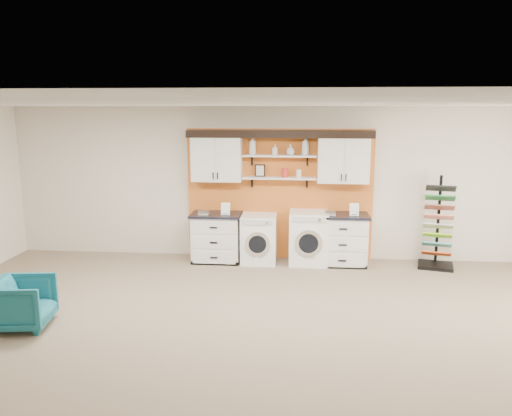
# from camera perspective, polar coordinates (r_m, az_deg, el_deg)

# --- Properties ---
(floor) EXTENTS (10.00, 10.00, 0.00)m
(floor) POSITION_cam_1_polar(r_m,az_deg,el_deg) (5.81, 0.84, -17.03)
(floor) COLOR #7F6F55
(floor) RESTS_ON ground
(ceiling) EXTENTS (10.00, 10.00, 0.00)m
(ceiling) POSITION_cam_1_polar(r_m,az_deg,el_deg) (5.11, 0.93, 11.79)
(ceiling) COLOR white
(ceiling) RESTS_ON wall_back
(wall_back) EXTENTS (10.00, 0.00, 10.00)m
(wall_back) POSITION_cam_1_polar(r_m,az_deg,el_deg) (9.21, 2.71, 2.82)
(wall_back) COLOR beige
(wall_back) RESTS_ON floor
(accent_panel) EXTENTS (3.40, 0.07, 2.40)m
(accent_panel) POSITION_cam_1_polar(r_m,az_deg,el_deg) (9.20, 2.69, 1.55)
(accent_panel) COLOR #CC6622
(accent_panel) RESTS_ON wall_back
(upper_cabinet_left) EXTENTS (0.90, 0.35, 0.84)m
(upper_cabinet_left) POSITION_cam_1_polar(r_m,az_deg,el_deg) (9.06, -4.51, 5.72)
(upper_cabinet_left) COLOR white
(upper_cabinet_left) RESTS_ON wall_back
(upper_cabinet_right) EXTENTS (0.90, 0.35, 0.84)m
(upper_cabinet_right) POSITION_cam_1_polar(r_m,az_deg,el_deg) (8.97, 9.95, 5.52)
(upper_cabinet_right) COLOR white
(upper_cabinet_right) RESTS_ON wall_back
(shelf_lower) EXTENTS (1.32, 0.28, 0.03)m
(shelf_lower) POSITION_cam_1_polar(r_m,az_deg,el_deg) (8.99, 2.66, 3.45)
(shelf_lower) COLOR white
(shelf_lower) RESTS_ON wall_back
(shelf_upper) EXTENTS (1.32, 0.28, 0.03)m
(shelf_upper) POSITION_cam_1_polar(r_m,az_deg,el_deg) (8.94, 2.69, 5.99)
(shelf_upper) COLOR white
(shelf_upper) RESTS_ON wall_back
(crown_molding) EXTENTS (3.30, 0.41, 0.13)m
(crown_molding) POSITION_cam_1_polar(r_m,az_deg,el_deg) (8.93, 2.71, 8.54)
(crown_molding) COLOR black
(crown_molding) RESTS_ON wall_back
(picture_frame) EXTENTS (0.18, 0.02, 0.22)m
(picture_frame) POSITION_cam_1_polar(r_m,az_deg,el_deg) (9.04, 0.46, 4.30)
(picture_frame) COLOR black
(picture_frame) RESTS_ON shelf_lower
(canister_red) EXTENTS (0.11, 0.11, 0.16)m
(canister_red) POSITION_cam_1_polar(r_m,az_deg,el_deg) (8.97, 3.31, 4.04)
(canister_red) COLOR red
(canister_red) RESTS_ON shelf_lower
(canister_cream) EXTENTS (0.10, 0.10, 0.14)m
(canister_cream) POSITION_cam_1_polar(r_m,az_deg,el_deg) (8.97, 4.91, 3.95)
(canister_cream) COLOR silver
(canister_cream) RESTS_ON shelf_lower
(base_cabinet_left) EXTENTS (0.91, 0.66, 0.89)m
(base_cabinet_left) POSITION_cam_1_polar(r_m,az_deg,el_deg) (9.16, -4.53, -3.34)
(base_cabinet_left) COLOR white
(base_cabinet_left) RESTS_ON floor
(base_cabinet_right) EXTENTS (0.94, 0.66, 0.92)m
(base_cabinet_right) POSITION_cam_1_polar(r_m,az_deg,el_deg) (9.07, 9.72, -3.54)
(base_cabinet_right) COLOR white
(base_cabinet_right) RESTS_ON floor
(washer) EXTENTS (0.63, 0.71, 0.88)m
(washer) POSITION_cam_1_polar(r_m,az_deg,el_deg) (9.07, 0.36, -3.51)
(washer) COLOR white
(washer) RESTS_ON floor
(dryer) EXTENTS (0.68, 0.71, 0.95)m
(dryer) POSITION_cam_1_polar(r_m,az_deg,el_deg) (9.03, 6.00, -3.38)
(dryer) COLOR white
(dryer) RESTS_ON floor
(sample_rack) EXTENTS (0.69, 0.61, 1.62)m
(sample_rack) POSITION_cam_1_polar(r_m,az_deg,el_deg) (9.32, 20.00, -3.29)
(sample_rack) COLOR black
(sample_rack) RESTS_ON floor
(armchair) EXTENTS (0.79, 0.78, 0.64)m
(armchair) POSITION_cam_1_polar(r_m,az_deg,el_deg) (7.13, -25.13, -9.81)
(armchair) COLOR #176575
(armchair) RESTS_ON floor
(soap_bottle_a) EXTENTS (0.18, 0.18, 0.34)m
(soap_bottle_a) POSITION_cam_1_polar(r_m,az_deg,el_deg) (8.96, -0.39, 7.19)
(soap_bottle_a) COLOR silver
(soap_bottle_a) RESTS_ON shelf_upper
(soap_bottle_b) EXTENTS (0.10, 0.10, 0.20)m
(soap_bottle_b) POSITION_cam_1_polar(r_m,az_deg,el_deg) (8.94, 2.21, 6.71)
(soap_bottle_b) COLOR silver
(soap_bottle_b) RESTS_ON shelf_upper
(soap_bottle_c) EXTENTS (0.19, 0.19, 0.19)m
(soap_bottle_c) POSITION_cam_1_polar(r_m,az_deg,el_deg) (8.93, 3.95, 6.67)
(soap_bottle_c) COLOR silver
(soap_bottle_c) RESTS_ON shelf_upper
(soap_bottle_d) EXTENTS (0.18, 0.18, 0.34)m
(soap_bottle_d) POSITION_cam_1_polar(r_m,az_deg,el_deg) (8.92, 5.65, 7.12)
(soap_bottle_d) COLOR silver
(soap_bottle_d) RESTS_ON shelf_upper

